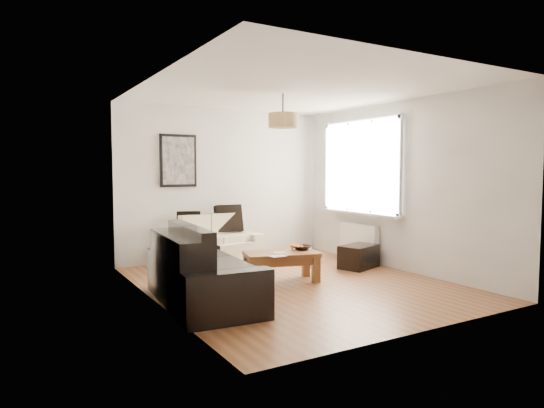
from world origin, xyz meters
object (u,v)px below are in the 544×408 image
loveseat_cream (214,241)px  ottoman (359,256)px  sofa_leather (203,268)px  coffee_table (281,267)px

loveseat_cream → ottoman: 2.36m
sofa_leather → ottoman: sofa_leather is taller
sofa_leather → ottoman: 2.96m
loveseat_cream → sofa_leather: (-1.01, -2.05, 0.03)m
loveseat_cream → coffee_table: loveseat_cream is taller
loveseat_cream → ottoman: loveseat_cream is taller
loveseat_cream → coffee_table: (0.33, -1.58, -0.17)m
ottoman → sofa_leather: bearing=-167.7°
loveseat_cream → coffee_table: size_ratio=1.52×
coffee_table → sofa_leather: bearing=-160.7°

